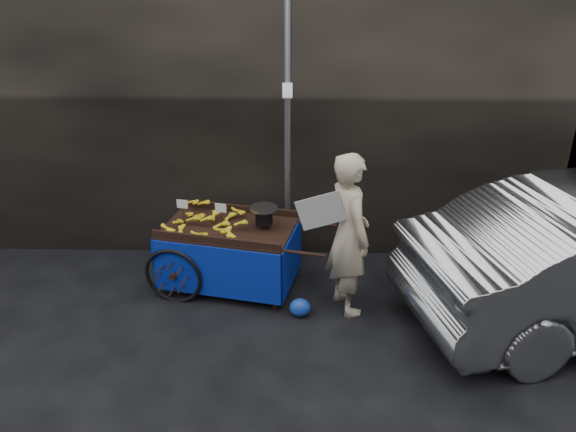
{
  "coord_description": "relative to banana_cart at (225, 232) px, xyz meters",
  "views": [
    {
      "loc": [
        0.47,
        -5.49,
        3.88
      ],
      "look_at": [
        0.32,
        0.5,
        1.09
      ],
      "focal_mm": 35.0,
      "sensor_mm": 36.0,
      "label": 1
    }
  ],
  "objects": [
    {
      "name": "building_wall",
      "position": [
        0.86,
        1.86,
        1.76
      ],
      "size": [
        13.5,
        2.0,
        5.0
      ],
      "color": "black",
      "rests_on": "ground"
    },
    {
      "name": "plastic_bag",
      "position": [
        0.95,
        -0.71,
        -0.63
      ],
      "size": [
        0.25,
        0.2,
        0.23
      ],
      "primitive_type": "ellipsoid",
      "color": "#163CAA",
      "rests_on": "ground"
    },
    {
      "name": "vendor",
      "position": [
        1.49,
        -0.5,
        0.24
      ],
      "size": [
        0.98,
        0.84,
        1.96
      ],
      "rotation": [
        0.0,
        0.0,
        1.95
      ],
      "color": "#C6B293",
      "rests_on": "ground"
    },
    {
      "name": "street_pole",
      "position": [
        0.77,
        0.56,
        1.27
      ],
      "size": [
        0.12,
        0.1,
        4.0
      ],
      "color": "slate",
      "rests_on": "ground"
    },
    {
      "name": "banana_cart",
      "position": [
        0.0,
        0.0,
        0.0
      ],
      "size": [
        2.36,
        1.42,
        1.2
      ],
      "rotation": [
        0.0,
        0.0,
        -0.21
      ],
      "color": "black",
      "rests_on": "ground"
    },
    {
      "name": "ground",
      "position": [
        0.47,
        -0.74,
        -0.74
      ],
      "size": [
        80.0,
        80.0,
        0.0
      ],
      "primitive_type": "plane",
      "color": "black",
      "rests_on": "ground"
    }
  ]
}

